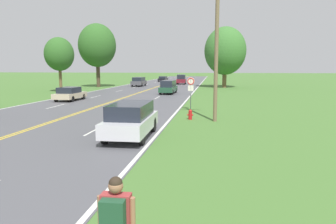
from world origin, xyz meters
TOP-DOWN VIEW (x-y plane):
  - hitchhiker_person at (8.65, 5.32)m, footprint 0.60×0.43m
  - fire_hydrant at (8.56, 20.69)m, footprint 0.40×0.24m
  - traffic_sign at (8.24, 25.07)m, footprint 0.60×0.10m
  - utility_pole_midground at (10.17, 20.25)m, footprint 1.80×0.24m
  - tree_left_verge at (-10.17, 51.74)m, footprint 6.47×6.47m
  - tree_right_cluster at (11.77, 53.61)m, footprint 6.99×6.99m
  - tree_far_back at (-11.22, 40.48)m, footprint 4.01×4.01m
  - car_silver_suv_approaching at (6.12, 15.12)m, footprint 1.99×4.58m
  - car_champagne_sedan_mid_near at (-4.70, 30.20)m, footprint 2.01×4.00m
  - car_dark_green_van_mid_far at (4.13, 40.06)m, footprint 1.87×4.74m
  - car_dark_grey_suv_receding at (-3.65, 54.93)m, footprint 1.99×4.49m
  - car_maroon_van_distant at (3.32, 63.16)m, footprint 1.95×3.98m
  - car_black_sedan_horizon at (-2.42, 74.00)m, footprint 1.93×4.40m

SIDE VIEW (x-z plane):
  - fire_hydrant at x=8.56m, z-range 0.00..0.67m
  - car_black_sedan_horizon at x=-2.42m, z-range 0.03..1.33m
  - car_champagne_sedan_mid_near at x=-4.70m, z-range 0.02..1.42m
  - car_dark_grey_suv_receding at x=-3.65m, z-range 0.05..1.71m
  - car_dark_green_van_mid_far at x=4.13m, z-range 0.04..1.78m
  - car_silver_suv_approaching at x=6.12m, z-range 0.07..1.76m
  - car_maroon_van_distant at x=3.32m, z-range 0.03..1.99m
  - hitchhiker_person at x=8.65m, z-range 0.20..1.96m
  - traffic_sign at x=8.24m, z-range 0.67..3.29m
  - utility_pole_midground at x=10.17m, z-range 0.16..8.93m
  - tree_far_back at x=-11.22m, z-range 1.44..8.99m
  - tree_right_cluster at x=11.77m, z-range 1.07..11.29m
  - tree_left_verge at x=-10.17m, z-range 1.72..12.65m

